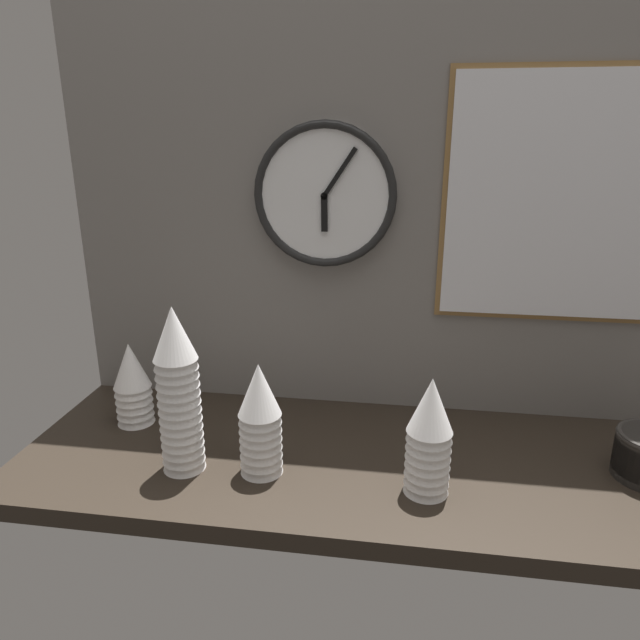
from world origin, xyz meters
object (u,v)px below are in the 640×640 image
menu_board (552,199)px  cup_stack_center_left (260,419)px  cup_stack_center_right (429,437)px  cup_stack_far_left (132,384)px  cup_stack_left (178,391)px  wall_clock (325,196)px

menu_board → cup_stack_center_left: bearing=-150.0°
cup_stack_center_left → cup_stack_center_right: bearing=-3.3°
cup_stack_far_left → menu_board: 105.30cm
menu_board → cup_stack_far_left: bearing=-169.3°
cup_stack_center_right → cup_stack_left: 50.39cm
cup_stack_center_left → cup_stack_center_right: size_ratio=1.00×
cup_stack_left → menu_board: menu_board is taller
cup_stack_left → menu_board: size_ratio=0.64×
cup_stack_left → cup_stack_far_left: bearing=138.0°
cup_stack_far_left → cup_stack_left: bearing=-42.0°
wall_clock → menu_board: size_ratio=0.60×
cup_stack_center_left → cup_stack_left: cup_stack_left is taller
cup_stack_center_left → menu_board: size_ratio=0.43×
cup_stack_center_left → wall_clock: bearing=75.7°
wall_clock → cup_stack_center_right: bearing=-54.3°
cup_stack_center_right → cup_stack_left: bearing=178.9°
cup_stack_center_left → menu_board: bearing=30.0°
menu_board → cup_stack_left: bearing=-155.1°
cup_stack_center_right → menu_board: 60.20cm
cup_stack_far_left → cup_stack_left: size_ratio=0.57×
wall_clock → menu_board: menu_board is taller
cup_stack_far_left → cup_stack_left: (19.00, -17.13, 7.57)cm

